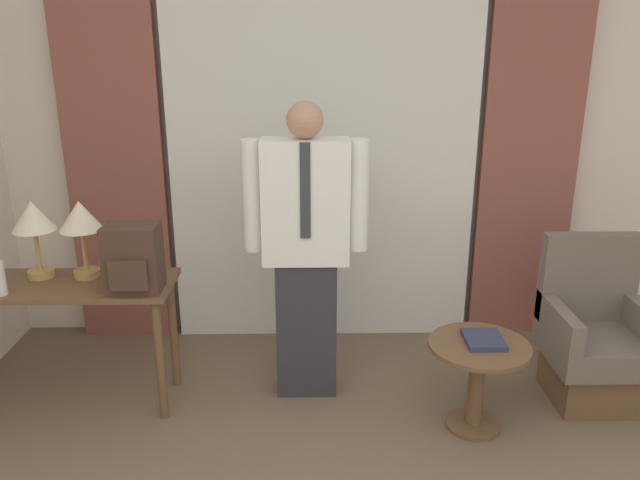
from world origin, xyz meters
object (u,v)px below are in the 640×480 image
table_lamp_left (33,221)px  book (484,340)px  table_lamp_right (81,221)px  person (306,244)px  backpack (133,259)px  armchair (594,343)px  desk (61,303)px  side_table (477,371)px

table_lamp_left → book: table_lamp_left is taller
table_lamp_right → person: size_ratio=0.26×
backpack → book: (1.87, -0.16, -0.41)m
table_lamp_left → table_lamp_right: 0.26m
table_lamp_left → backpack: bearing=-19.2°
table_lamp_right → armchair: size_ratio=0.47×
desk → person: 1.42m
table_lamp_left → side_table: size_ratio=0.82×
person → armchair: person is taller
table_lamp_left → book: 2.55m
table_lamp_left → table_lamp_right: same height
book → table_lamp_right: bearing=170.4°
backpack → armchair: (2.61, 0.13, -0.59)m
table_lamp_left → side_table: bearing=-9.1°
desk → table_lamp_left: table_lamp_left is taller
table_lamp_right → backpack: size_ratio=1.22×
desk → person: size_ratio=0.73×
book → side_table: bearing=-142.0°
armchair → side_table: bearing=-157.7°
table_lamp_right → person: person is taller
armchair → table_lamp_right: bearing=178.5°
table_lamp_right → book: (2.20, -0.37, -0.56)m
person → side_table: bearing=-23.3°
table_lamp_right → person: (1.25, 0.01, -0.15)m
armchair → book: (-0.75, -0.30, 0.18)m
table_lamp_right → armchair: 3.04m
desk → armchair: bearing=0.4°
book → desk: bearing=173.3°
table_lamp_left → table_lamp_right: bearing=0.0°
side_table → armchair: bearing=22.3°
desk → side_table: 2.34m
person → armchair: 1.80m
side_table → book: (0.02, 0.02, 0.18)m
backpack → person: bearing=13.1°
table_lamp_left → side_table: table_lamp_left is taller
table_lamp_left → armchair: 3.29m
desk → side_table: bearing=-7.3°
table_lamp_left → backpack: (0.59, -0.21, -0.15)m
backpack → table_lamp_left: bearing=160.8°
desk → backpack: (0.46, -0.11, 0.30)m
person → book: (0.95, -0.38, -0.42)m
backpack → armchair: bearing=2.9°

